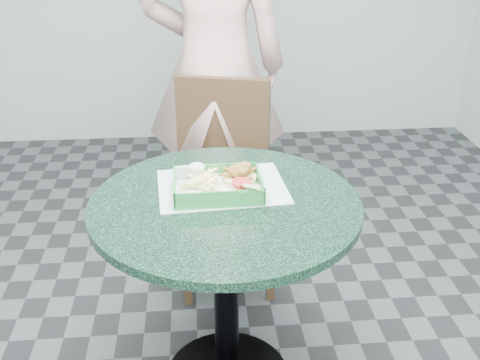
{
  "coord_description": "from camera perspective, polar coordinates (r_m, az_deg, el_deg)",
  "views": [
    {
      "loc": [
        -0.09,
        -1.58,
        1.63
      ],
      "look_at": [
        0.06,
        0.1,
        0.79
      ],
      "focal_mm": 42.0,
      "sensor_mm": 36.0,
      "label": 1
    }
  ],
  "objects": [
    {
      "name": "fries_pile",
      "position": [
        1.86,
        -4.01,
        -0.34
      ],
      "size": [
        0.14,
        0.15,
        0.05
      ],
      "primitive_type": null,
      "rotation": [
        0.0,
        0.0,
        0.24
      ],
      "color": "#F6E394",
      "rests_on": "food_basket"
    },
    {
      "name": "diner_person",
      "position": [
        2.63,
        -2.74,
        16.27
      ],
      "size": [
        0.9,
        0.63,
        2.33
      ],
      "primitive_type": "imported",
      "rotation": [
        0.0,
        0.0,
        3.05
      ],
      "color": "beige",
      "rests_on": "floor"
    },
    {
      "name": "sauce_ramekin",
      "position": [
        1.9,
        -4.35,
        0.53
      ],
      "size": [
        0.06,
        0.06,
        0.03
      ],
      "rotation": [
        0.0,
        0.0,
        0.01
      ],
      "color": "silver",
      "rests_on": "food_basket"
    },
    {
      "name": "cafe_table",
      "position": [
        1.89,
        -1.46,
        -7.15
      ],
      "size": [
        0.87,
        0.87,
        0.75
      ],
      "color": "black",
      "rests_on": "floor"
    },
    {
      "name": "crab_sandwich",
      "position": [
        1.87,
        -0.02,
        0.18
      ],
      "size": [
        0.12,
        0.12,
        0.07
      ],
      "rotation": [
        0.0,
        0.0,
        -0.34
      ],
      "color": "#E2C677",
      "rests_on": "food_basket"
    },
    {
      "name": "placemat",
      "position": [
        1.89,
        -1.84,
        -1.2
      ],
      "size": [
        0.44,
        0.35,
        0.0
      ],
      "primitive_type": "cube",
      "rotation": [
        0.0,
        0.0,
        0.08
      ],
      "color": "silver",
      "rests_on": "cafe_table"
    },
    {
      "name": "garnish_cup",
      "position": [
        1.79,
        0.47,
        -1.47
      ],
      "size": [
        0.11,
        0.1,
        0.04
      ],
      "rotation": [
        0.0,
        0.0,
        -0.18
      ],
      "color": "silver",
      "rests_on": "food_basket"
    },
    {
      "name": "food_basket",
      "position": [
        1.84,
        -2.29,
        -1.46
      ],
      "size": [
        0.29,
        0.21,
        0.06
      ],
      "rotation": [
        0.0,
        0.0,
        0.03
      ],
      "color": "#2A8C3E",
      "rests_on": "placemat"
    },
    {
      "name": "dining_chair",
      "position": [
        2.56,
        -1.57,
        1.12
      ],
      "size": [
        0.43,
        0.43,
        0.93
      ],
      "rotation": [
        0.0,
        0.0,
        -0.26
      ],
      "color": "brown",
      "rests_on": "floor"
    }
  ]
}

